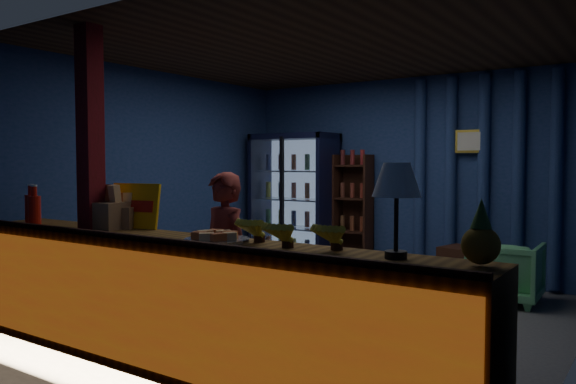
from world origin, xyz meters
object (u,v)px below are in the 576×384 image
at_px(green_chair, 506,272).
at_px(pastry_tray, 217,238).
at_px(table_lamp, 397,184).
at_px(shopkeeper, 223,260).

xyz_separation_m(green_chair, pastry_tray, (-1.13, -3.35, 0.65)).
bearing_deg(pastry_tray, table_lamp, 3.37).
bearing_deg(green_chair, shopkeeper, 59.20).
relative_size(shopkeeper, pastry_tray, 3.14).
relative_size(green_chair, table_lamp, 1.32).
xyz_separation_m(green_chair, table_lamp, (0.14, -3.27, 1.05)).
bearing_deg(table_lamp, pastry_tray, -176.63).
relative_size(shopkeeper, green_chair, 1.97).
bearing_deg(shopkeeper, green_chair, 77.60).
bearing_deg(green_chair, pastry_tray, 69.49).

